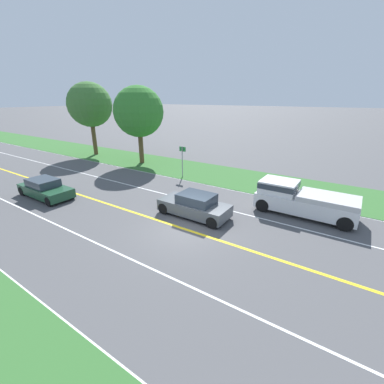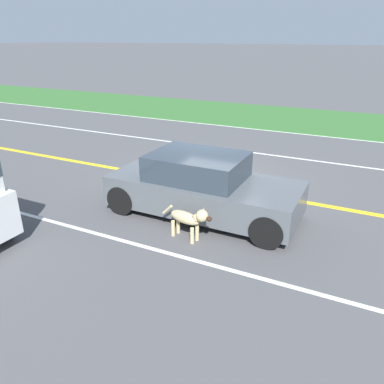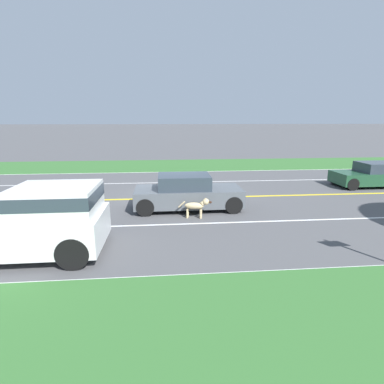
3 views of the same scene
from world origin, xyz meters
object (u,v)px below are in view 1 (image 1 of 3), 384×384
at_px(ego_car, 195,205).
at_px(oncoming_car, 45,189).
at_px(pickup_truck, 301,199).
at_px(street_sign, 182,158).
at_px(dog, 201,201).
at_px(roadside_tree_right_far, 90,105).
at_px(roadside_tree_right_near, 139,112).

distance_m(ego_car, oncoming_car, 10.85).
xyz_separation_m(pickup_truck, street_sign, (2.25, 10.24, 0.75)).
bearing_deg(oncoming_car, dog, 113.44).
distance_m(ego_car, roadside_tree_right_far, 21.63).
xyz_separation_m(ego_car, oncoming_car, (-3.19, 10.37, -0.05)).
height_order(oncoming_car, street_sign, street_sign).
height_order(pickup_truck, roadside_tree_right_far, roadside_tree_right_far).
bearing_deg(roadside_tree_right_near, dog, -119.91).
bearing_deg(pickup_truck, roadside_tree_right_near, 76.48).
bearing_deg(street_sign, roadside_tree_right_far, 82.75).
bearing_deg(ego_car, roadside_tree_right_near, 56.46).
distance_m(roadside_tree_right_far, street_sign, 15.00).
bearing_deg(roadside_tree_right_near, pickup_truck, -103.52).
xyz_separation_m(dog, pickup_truck, (2.58, -5.33, 0.47)).
bearing_deg(roadside_tree_right_near, ego_car, -123.54).
distance_m(ego_car, dog, 1.23).
relative_size(ego_car, oncoming_car, 0.97).
relative_size(dog, roadside_tree_right_far, 0.15).
relative_size(roadside_tree_right_near, street_sign, 2.86).
distance_m(roadside_tree_right_near, roadside_tree_right_far, 7.73).
bearing_deg(oncoming_car, street_sign, 150.60).
xyz_separation_m(dog, roadside_tree_right_far, (6.65, 19.24, 5.28)).
bearing_deg(roadside_tree_right_near, oncoming_car, -172.63).
xyz_separation_m(ego_car, roadside_tree_right_near, (7.82, 11.79, 4.56)).
height_order(oncoming_car, roadside_tree_right_near, roadside_tree_right_near).
height_order(ego_car, oncoming_car, ego_car).
height_order(pickup_truck, roadside_tree_right_near, roadside_tree_right_near).
bearing_deg(street_sign, dog, -134.52).
bearing_deg(oncoming_car, ego_car, 107.13).
height_order(pickup_truck, oncoming_car, pickup_truck).
distance_m(oncoming_car, street_sign, 10.63).
distance_m(dog, roadside_tree_right_near, 14.12).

